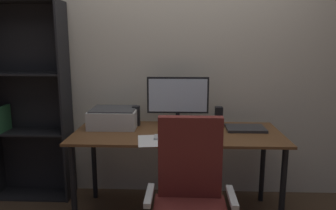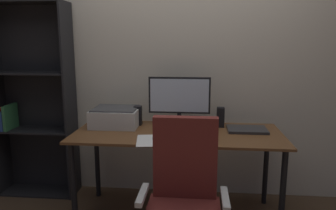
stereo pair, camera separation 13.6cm
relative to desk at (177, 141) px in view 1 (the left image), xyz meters
The scene contains 13 objects.
back_wall 0.83m from the desk, 90.00° to the left, with size 6.40×0.10×2.60m, color beige.
desk is the anchor object (origin of this frame).
monitor 0.39m from the desk, 91.16° to the left, with size 0.53×0.20×0.43m.
keyboard 0.20m from the desk, 99.46° to the right, with size 0.29×0.11×0.02m, color #B7BABC.
mouse 0.27m from the desk, 38.51° to the right, with size 0.06×0.10×0.03m, color black.
coffee_mug 0.18m from the desk, ahead, with size 0.10×0.09×0.10m.
laptop 0.58m from the desk, ahead, with size 0.32×0.23×0.02m, color #2D2D30.
speaker_left 0.45m from the desk, 150.90° to the left, with size 0.06×0.07×0.17m, color black.
speaker_right 0.44m from the desk, 29.68° to the left, with size 0.06×0.07×0.17m, color black.
printer 0.59m from the desk, 164.49° to the left, with size 0.40×0.34×0.16m.
paper_sheet 0.32m from the desk, 126.86° to the right, with size 0.21×0.30×0.00m, color white.
office_chair 0.77m from the desk, 83.40° to the right, with size 0.54×0.54×1.01m.
bookshelf 1.47m from the desk, 165.81° to the left, with size 0.74×0.28×1.81m.
Camera 1 is at (0.02, -2.52, 1.46)m, focal length 34.31 mm.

